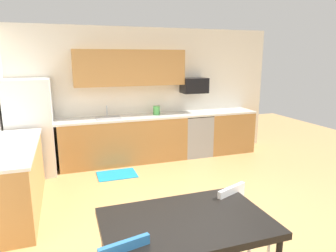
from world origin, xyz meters
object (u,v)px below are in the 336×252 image
Objects in this scene: oven_range at (195,134)px; chair_near_table at (239,223)px; kettle at (157,111)px; dining_table at (186,226)px; microwave at (194,85)px; refrigerator at (31,128)px.

oven_range reaches higher than chair_near_table.
chair_near_table is 3.65m from kettle.
dining_table is 3.94m from kettle.
chair_near_table is at bearing 17.80° from dining_table.
dining_table is 1.65× the size of chair_near_table.
microwave is 4.33m from dining_table.
refrigerator is 3.32m from microwave.
oven_range is 1.03m from kettle.
dining_table is (-1.76, -3.87, -0.80)m from microwave.
refrigerator reaches higher than oven_range.
kettle is (0.25, 3.61, 0.52)m from chair_near_table.
refrigerator is at bearing 121.66° from chair_near_table.
microwave is (3.25, 0.18, 0.65)m from refrigerator.
dining_table is at bearing -115.05° from oven_range.
microwave is at bearing 90.00° from oven_range.
chair_near_table reaches higher than dining_table.
chair_near_table is (0.65, 0.21, -0.21)m from dining_table.
microwave reaches higher than dining_table.
dining_table is at bearing -67.98° from refrigerator.
oven_range is 3.73m from chair_near_table.
microwave is at bearing 73.15° from chair_near_table.
chair_near_table is 4.25× the size of kettle.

